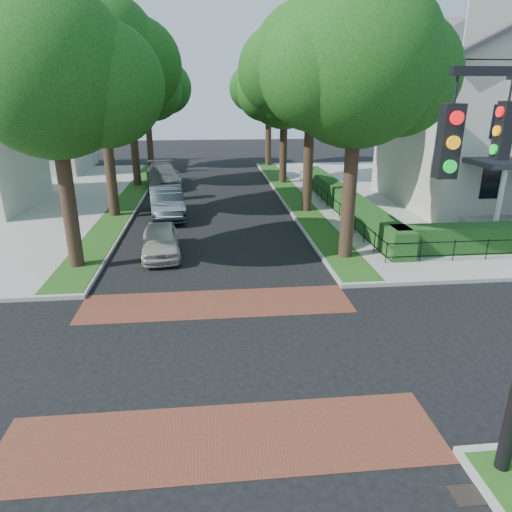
{
  "coord_description": "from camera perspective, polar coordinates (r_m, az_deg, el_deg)",
  "views": [
    {
      "loc": [
        -0.08,
        -10.72,
        6.69
      ],
      "look_at": [
        1.34,
        3.36,
        1.6
      ],
      "focal_mm": 32.0,
      "sensor_mm": 36.0,
      "label": 1
    }
  ],
  "objects": [
    {
      "name": "ground",
      "position": [
        12.64,
        -4.64,
        -12.26
      ],
      "size": [
        120.0,
        120.0,
        0.0
      ],
      "primitive_type": "plane",
      "color": "black",
      "rests_on": "ground"
    },
    {
      "name": "sidewalk_ne",
      "position": [
        36.2,
        27.33,
        7.05
      ],
      "size": [
        30.0,
        30.0,
        0.15
      ],
      "primitive_type": "cube",
      "color": "gray",
      "rests_on": "ground"
    },
    {
      "name": "crosswalk_far",
      "position": [
        15.44,
        -4.93,
        -5.95
      ],
      "size": [
        9.0,
        2.2,
        0.01
      ],
      "primitive_type": "cube",
      "color": "brown",
      "rests_on": "ground"
    },
    {
      "name": "crosswalk_near",
      "position": [
        10.06,
        -4.16,
        -21.91
      ],
      "size": [
        9.0,
        2.2,
        0.01
      ],
      "primitive_type": "cube",
      "color": "brown",
      "rests_on": "ground"
    },
    {
      "name": "storm_drain",
      "position": [
        9.83,
        25.22,
        -25.4
      ],
      "size": [
        0.65,
        0.45,
        0.01
      ],
      "primitive_type": "cube",
      "color": "black",
      "rests_on": "ground"
    },
    {
      "name": "grass_strip_ne",
      "position": [
        31.01,
        4.58,
        7.56
      ],
      "size": [
        1.6,
        29.8,
        0.02
      ],
      "primitive_type": "cube",
      "color": "#294D16",
      "rests_on": "sidewalk_ne"
    },
    {
      "name": "grass_strip_nw",
      "position": [
        30.99,
        -15.63,
        6.88
      ],
      "size": [
        1.6,
        29.8,
        0.02
      ],
      "primitive_type": "cube",
      "color": "#294D16",
      "rests_on": "sidewalk_nw"
    },
    {
      "name": "tree_right_near",
      "position": [
        18.86,
        12.74,
        22.18
      ],
      "size": [
        7.75,
        6.67,
        10.66
      ],
      "color": "black",
      "rests_on": "sidewalk_ne"
    },
    {
      "name": "tree_right_mid",
      "position": [
        26.62,
        7.13,
        22.43
      ],
      "size": [
        8.25,
        7.09,
        11.22
      ],
      "color": "black",
      "rests_on": "sidewalk_ne"
    },
    {
      "name": "tree_right_far",
      "position": [
        35.4,
        3.69,
        20.09
      ],
      "size": [
        7.25,
        6.23,
        9.74
      ],
      "color": "black",
      "rests_on": "sidewalk_ne"
    },
    {
      "name": "tree_right_back",
      "position": [
        44.32,
        1.71,
        20.51
      ],
      "size": [
        7.5,
        6.45,
        10.2
      ],
      "color": "black",
      "rests_on": "sidewalk_ne"
    },
    {
      "name": "tree_left_near",
      "position": [
        18.73,
        -23.77,
        20.0
      ],
      "size": [
        7.5,
        6.45,
        10.2
      ],
      "color": "black",
      "rests_on": "sidewalk_nw"
    },
    {
      "name": "tree_left_mid",
      "position": [
        26.55,
        -18.75,
        22.4
      ],
      "size": [
        8.0,
        6.88,
        11.48
      ],
      "color": "black",
      "rests_on": "sidewalk_nw"
    },
    {
      "name": "tree_left_far",
      "position": [
        35.34,
        -15.36,
        19.82
      ],
      "size": [
        7.0,
        6.02,
        9.86
      ],
      "color": "black",
      "rests_on": "sidewalk_nw"
    },
    {
      "name": "tree_left_back",
      "position": [
        44.28,
        -13.5,
        20.2
      ],
      "size": [
        7.75,
        6.66,
        10.44
      ],
      "color": "black",
      "rests_on": "sidewalk_nw"
    },
    {
      "name": "hedge_main_road",
      "position": [
        27.52,
        10.88,
        6.96
      ],
      "size": [
        1.0,
        18.0,
        1.2
      ],
      "primitive_type": "cube",
      "color": "#143B14",
      "rests_on": "sidewalk_ne"
    },
    {
      "name": "fence_main_road",
      "position": [
        27.34,
        9.24,
        6.65
      ],
      "size": [
        0.06,
        18.0,
        0.9
      ],
      "primitive_type": null,
      "color": "black",
      "rests_on": "sidewalk_ne"
    },
    {
      "name": "house_victorian",
      "position": [
        31.92,
        28.92,
        16.25
      ],
      "size": [
        13.0,
        13.05,
        12.48
      ],
      "color": "#BAB6A7",
      "rests_on": "sidewalk_ne"
    },
    {
      "name": "house_left_far",
      "position": [
        45.44,
        -26.65,
        15.71
      ],
      "size": [
        10.0,
        9.0,
        10.14
      ],
      "color": "#BAB6A7",
      "rests_on": "sidewalk_nw"
    },
    {
      "name": "parked_car_front",
      "position": [
        20.09,
        -11.85,
        1.93
      ],
      "size": [
        1.98,
        4.12,
        1.36
      ],
      "primitive_type": "imported",
      "rotation": [
        0.0,
        0.0,
        0.1
      ],
      "color": "#B7B1A5",
      "rests_on": "ground"
    },
    {
      "name": "parked_car_middle",
      "position": [
        26.33,
        -11.11,
        6.57
      ],
      "size": [
        2.49,
        5.32,
        1.69
      ],
      "primitive_type": "imported",
      "rotation": [
        0.0,
        0.0,
        0.14
      ],
      "color": "black",
      "rests_on": "ground"
    },
    {
      "name": "parked_car_rear",
      "position": [
        35.34,
        -11.57,
        9.85
      ],
      "size": [
        3.23,
        6.08,
        1.68
      ],
      "primitive_type": "imported",
      "rotation": [
        0.0,
        0.0,
        0.16
      ],
      "color": "slate",
      "rests_on": "ground"
    }
  ]
}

